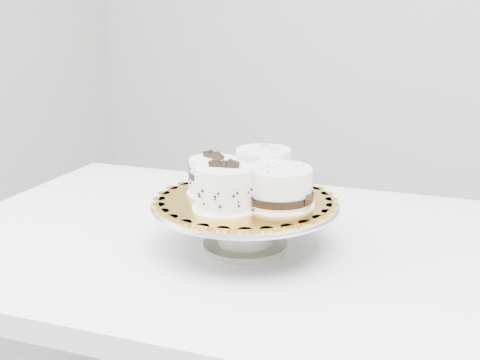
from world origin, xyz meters
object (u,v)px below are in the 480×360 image
at_px(cake_stand, 245,216).
at_px(cake_ribbon, 279,188).
at_px(cake_dots, 263,168).
at_px(cake_banded, 214,177).
at_px(cake_board, 245,200).
at_px(cake_swirl, 224,189).
at_px(table, 245,271).

distance_m(cake_stand, cake_ribbon, 0.10).
xyz_separation_m(cake_dots, cake_ribbon, (0.07, -0.08, -0.01)).
distance_m(cake_stand, cake_banded, 0.10).
xyz_separation_m(cake_board, cake_dots, (0.00, 0.08, 0.04)).
bearing_deg(cake_swirl, cake_dots, 72.24).
xyz_separation_m(cake_stand, cake_swirl, (-0.01, -0.07, 0.07)).
bearing_deg(cake_ribbon, cake_swirl, -153.39).
bearing_deg(cake_board, cake_stand, 0.00).
bearing_deg(cake_board, cake_ribbon, -3.66).
bearing_deg(cake_dots, cake_ribbon, -68.41).
distance_m(table, cake_ribbon, 0.23).
bearing_deg(cake_banded, table, 63.03).
height_order(cake_dots, cake_ribbon, cake_dots).
height_order(cake_stand, cake_ribbon, cake_ribbon).
xyz_separation_m(table, cake_dots, (0.02, 0.03, 0.21)).
bearing_deg(table, cake_stand, -70.82).
bearing_deg(cake_banded, cake_board, 16.46).
height_order(cake_swirl, cake_banded, cake_swirl).
distance_m(table, cake_board, 0.18).
relative_size(cake_dots, cake_ribbon, 0.94).
relative_size(cake_stand, cake_ribbon, 2.43).
relative_size(cake_stand, cake_board, 1.09).
xyz_separation_m(cake_board, cake_ribbon, (0.07, -0.00, 0.03)).
bearing_deg(table, cake_swirl, -89.31).
bearing_deg(cake_stand, cake_ribbon, -3.66).
distance_m(table, cake_stand, 0.15).
height_order(cake_stand, cake_swirl, cake_swirl).
bearing_deg(cake_board, cake_swirl, -97.48).
xyz_separation_m(table, cake_swirl, (0.01, -0.12, 0.21)).
bearing_deg(cake_dots, table, -146.44).
bearing_deg(cake_banded, cake_stand, 16.46).
xyz_separation_m(table, cake_ribbon, (0.09, -0.05, 0.21)).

